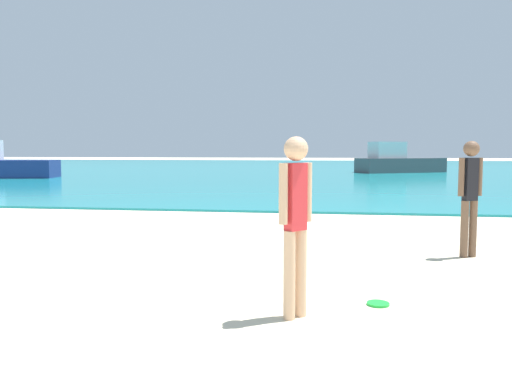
{
  "coord_description": "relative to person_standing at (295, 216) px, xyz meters",
  "views": [
    {
      "loc": [
        1.31,
        2.69,
        1.59
      ],
      "look_at": [
        0.3,
        9.52,
        1.01
      ],
      "focal_mm": 35.47,
      "sensor_mm": 36.0,
      "label": 1
    }
  ],
  "objects": [
    {
      "name": "water",
      "position": [
        -0.99,
        37.8,
        -0.94
      ],
      "size": [
        160.0,
        60.0,
        0.06
      ],
      "primitive_type": "cube",
      "color": "teal",
      "rests_on": "ground"
    },
    {
      "name": "frisbee",
      "position": [
        0.82,
        0.51,
        -0.96
      ],
      "size": [
        0.23,
        0.23,
        0.03
      ],
      "primitive_type": "cylinder",
      "color": "green",
      "rests_on": "ground"
    },
    {
      "name": "person_standing",
      "position": [
        0.0,
        0.0,
        0.0
      ],
      "size": [
        0.29,
        0.31,
        1.71
      ],
      "rotation": [
        0.0,
        0.0,
        0.83
      ],
      "color": "#DDAD84",
      "rests_on": "ground"
    },
    {
      "name": "person_distant",
      "position": [
        2.34,
        3.08,
        0.0
      ],
      "size": [
        0.37,
        0.23,
        1.71
      ],
      "rotation": [
        0.0,
        0.0,
        0.42
      ],
      "color": "brown",
      "rests_on": "ground"
    },
    {
      "name": "boat_far",
      "position": [
        4.74,
        30.16,
        -0.21
      ],
      "size": [
        6.19,
        4.49,
        2.04
      ],
      "rotation": [
        0.0,
        0.0,
        0.49
      ],
      "color": "#4C4C51",
      "rests_on": "water"
    }
  ]
}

